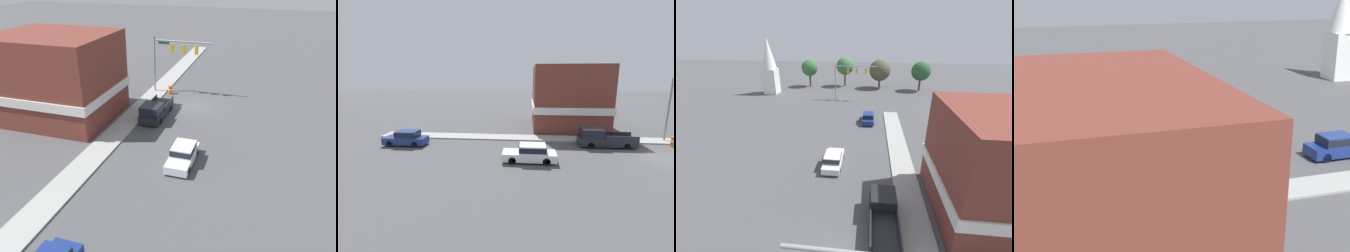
# 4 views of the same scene
# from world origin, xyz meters

# --- Properties ---
(car_lead) EXTENTS (1.86, 4.62, 1.53)m
(car_lead) POSITION_xyz_m (-1.77, 11.85, 0.79)
(car_lead) COLOR black
(car_lead) RESTS_ON ground
(car_oncoming) EXTENTS (1.77, 4.45, 1.59)m
(car_oncoming) POSITION_xyz_m (1.80, 25.05, 0.82)
(car_oncoming) COLOR black
(car_oncoming) RESTS_ON ground
(pickup_truck_parked) EXTENTS (2.07, 5.70, 1.95)m
(pickup_truck_parked) POSITION_xyz_m (3.27, 4.43, 0.95)
(pickup_truck_parked) COLOR black
(pickup_truck_parked) RESTS_ON ground
(corner_brick_building) EXTENTS (11.61, 9.91, 8.73)m
(corner_brick_building) POSITION_xyz_m (13.05, 6.51, 4.24)
(corner_brick_building) COLOR brown
(corner_brick_building) RESTS_ON ground
(church_steeple) EXTENTS (3.30, 3.30, 12.54)m
(church_steeple) POSITION_xyz_m (-21.03, 41.01, 6.56)
(church_steeple) COLOR white
(church_steeple) RESTS_ON ground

